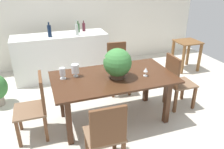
% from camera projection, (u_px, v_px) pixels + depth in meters
% --- Properties ---
extents(ground_plane, '(7.04, 7.04, 0.00)m').
position_uv_depth(ground_plane, '(112.00, 117.00, 3.69)').
color(ground_plane, beige).
extents(back_wall, '(6.40, 0.10, 2.60)m').
position_uv_depth(back_wall, '(76.00, 11.00, 5.38)').
color(back_wall, silver).
rests_on(back_wall, ground).
extents(dining_table, '(1.81, 1.00, 0.76)m').
position_uv_depth(dining_table, '(113.00, 83.00, 3.37)').
color(dining_table, '#422616').
rests_on(dining_table, ground).
extents(chair_near_left, '(0.45, 0.42, 0.91)m').
position_uv_depth(chair_near_left, '(106.00, 134.00, 2.53)').
color(chair_near_left, brown).
rests_on(chair_near_left, ground).
extents(chair_far_right, '(0.44, 0.48, 0.95)m').
position_uv_depth(chair_far_right, '(118.00, 66.00, 4.34)').
color(chair_far_right, brown).
rests_on(chair_far_right, ground).
extents(chair_foot_end, '(0.45, 0.42, 0.95)m').
position_uv_depth(chair_foot_end, '(176.00, 80.00, 3.77)').
color(chair_foot_end, brown).
rests_on(chair_foot_end, ground).
extents(chair_head_end, '(0.43, 0.47, 0.92)m').
position_uv_depth(chair_head_end, '(36.00, 104.00, 3.09)').
color(chair_head_end, brown).
rests_on(chair_head_end, ground).
extents(flower_centerpiece, '(0.41, 0.41, 0.44)m').
position_uv_depth(flower_centerpiece, '(117.00, 63.00, 3.20)').
color(flower_centerpiece, '#4C3828').
rests_on(flower_centerpiece, dining_table).
extents(crystal_vase_left, '(0.11, 0.11, 0.19)m').
position_uv_depth(crystal_vase_left, '(75.00, 69.00, 3.28)').
color(crystal_vase_left, silver).
rests_on(crystal_vase_left, dining_table).
extents(crystal_vase_center_near, '(0.12, 0.12, 0.16)m').
position_uv_depth(crystal_vase_center_near, '(118.00, 62.00, 3.59)').
color(crystal_vase_center_near, silver).
rests_on(crystal_vase_center_near, dining_table).
extents(crystal_vase_right, '(0.09, 0.09, 0.17)m').
position_uv_depth(crystal_vase_right, '(63.00, 73.00, 3.22)').
color(crystal_vase_right, silver).
rests_on(crystal_vase_right, dining_table).
extents(wine_glass, '(0.07, 0.07, 0.13)m').
position_uv_depth(wine_glass, '(146.00, 70.00, 3.31)').
color(wine_glass, silver).
rests_on(wine_glass, dining_table).
extents(kitchen_counter, '(1.98, 0.61, 0.96)m').
position_uv_depth(kitchen_counter, '(62.00, 56.00, 4.92)').
color(kitchen_counter, silver).
rests_on(kitchen_counter, ground).
extents(wine_bottle_tall, '(0.06, 0.06, 0.24)m').
position_uv_depth(wine_bottle_tall, '(78.00, 28.00, 4.88)').
color(wine_bottle_tall, '#194C1E').
rests_on(wine_bottle_tall, kitchen_counter).
extents(wine_bottle_green, '(0.07, 0.07, 0.23)m').
position_uv_depth(wine_bottle_green, '(84.00, 27.00, 4.97)').
color(wine_bottle_green, '#511E28').
rests_on(wine_bottle_green, kitchen_counter).
extents(wine_bottle_clear, '(0.08, 0.08, 0.30)m').
position_uv_depth(wine_bottle_clear, '(49.00, 31.00, 4.51)').
color(wine_bottle_clear, '#0F1E38').
rests_on(wine_bottle_clear, kitchen_counter).
extents(wine_bottle_dark, '(0.07, 0.07, 0.32)m').
position_uv_depth(wine_bottle_dark, '(77.00, 29.00, 4.63)').
color(wine_bottle_dark, '#B2BFB7').
rests_on(wine_bottle_dark, kitchen_counter).
extents(side_table, '(0.53, 0.51, 0.70)m').
position_uv_depth(side_table, '(187.00, 49.00, 5.29)').
color(side_table, brown).
rests_on(side_table, ground).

